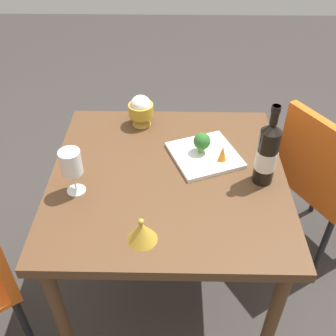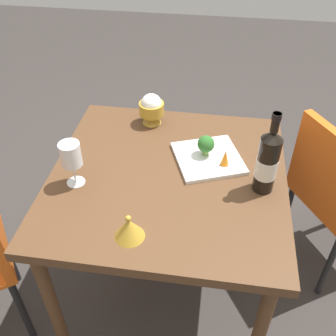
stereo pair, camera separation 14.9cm
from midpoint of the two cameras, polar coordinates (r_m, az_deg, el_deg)
The scene contains 10 objects.
ground_plane at distance 2.08m, azimuth 2.14°, elevation -16.86°, with size 8.00×8.00×0.00m, color #383330.
dining_table at distance 1.57m, azimuth 2.72°, elevation -3.43°, with size 0.90×0.90×0.75m.
chair_by_wall at distance 1.95m, azimuth 24.86°, elevation -2.91°, with size 0.55×0.55×0.85m.
wine_bottle at distance 1.43m, azimuth 17.11°, elevation 0.78°, with size 0.08×0.08×0.32m.
wine_glass at distance 1.41m, azimuth -10.98°, elevation 1.66°, with size 0.08×0.08×0.18m.
rice_bowl at distance 1.75m, azimuth 0.05°, elevation 8.54°, with size 0.11×0.11×0.14m.
rice_bowl_lid at distance 1.26m, azimuth -2.28°, elevation -8.84°, with size 0.10×0.10×0.09m.
serving_plate at distance 1.59m, azimuth 8.51°, elevation 1.31°, with size 0.32×0.32×0.02m.
broccoli_floret at distance 1.56m, azimuth 8.24°, elevation 3.29°, with size 0.07×0.07×0.09m.
carrot_garnish_left at distance 1.53m, azimuth 11.02°, elevation 1.37°, with size 0.03×0.03×0.07m.
Camera 2 is at (-0.17, 1.13, 1.74)m, focal length 42.18 mm.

